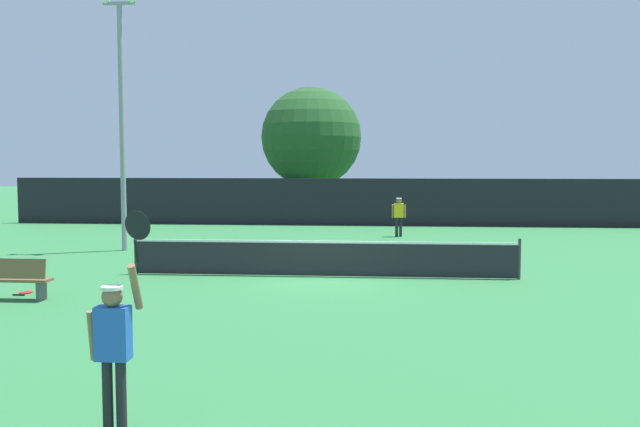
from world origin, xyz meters
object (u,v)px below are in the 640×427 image
Objects in this scene: player_serving at (114,335)px; light_pole at (122,108)px; parked_car_near at (297,202)px; courtside_bench at (9,279)px; spare_racket at (25,292)px; player_receiving at (399,213)px; tennis_ball at (225,270)px; large_tree at (311,137)px.

light_pole is at bearing 110.41° from player_serving.
player_serving reaches higher than parked_car_near.
light_pole reaches higher than parked_car_near.
player_serving is 8.66m from courtside_bench.
spare_racket is at bearing 124.06° from player_serving.
light_pole is 15.98m from parked_car_near.
courtside_bench is (-5.14, 6.93, -0.64)m from player_serving.
player_receiving is 15.63m from spare_racket.
player_receiving is 0.37× the size of parked_car_near.
parked_car_near is at bearing 92.78° from player_serving.
parked_car_near is (-5.31, 9.76, -0.18)m from player_receiving.
light_pole is at bearing 28.03° from player_receiving.
player_serving is 37.25× the size of tennis_ball.
player_receiving is 11.12m from parked_car_near.
parked_car_near is at bearing 80.50° from spare_racket.
large_tree is 1.71× the size of parked_car_near.
courtside_bench is 23.54m from parked_car_near.
spare_racket is (-3.95, -3.58, -0.01)m from tennis_ball.
tennis_ball is 0.01× the size of light_pole.
light_pole is at bearing -107.71° from large_tree.
courtside_bench is 24.68m from large_tree.
parked_car_near is (3.68, 23.25, 0.30)m from courtside_bench.
player_serving is at bearing -88.64° from large_tree.
courtside_bench reaches higher than spare_racket.
courtside_bench is at bearing -84.46° from spare_racket.
large_tree is at bearing 72.29° from light_pole.
spare_racket is at bearing 95.54° from courtside_bench.
spare_racket is at bearing -137.80° from tennis_ball.
tennis_ball is at bearing 48.47° from courtside_bench.
player_serving is 11.42m from tennis_ball.
tennis_ball reaches higher than spare_racket.
courtside_bench is 0.25× the size of large_tree.
light_pole is (-4.43, 4.03, 4.85)m from tennis_ball.
tennis_ball is 5.85m from courtside_bench.
player_receiving is 11.51m from light_pole.
parked_car_near is (-0.19, 18.88, 0.74)m from tennis_ball.
player_serving is 31.08m from large_tree.
light_pole is 16.35m from large_tree.
spare_racket is (-9.07, -12.70, -0.94)m from player_receiving.
player_serving is 20.78m from player_receiving.
parked_car_near reaches higher than player_receiving.
player_receiving reaches higher than tennis_ball.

